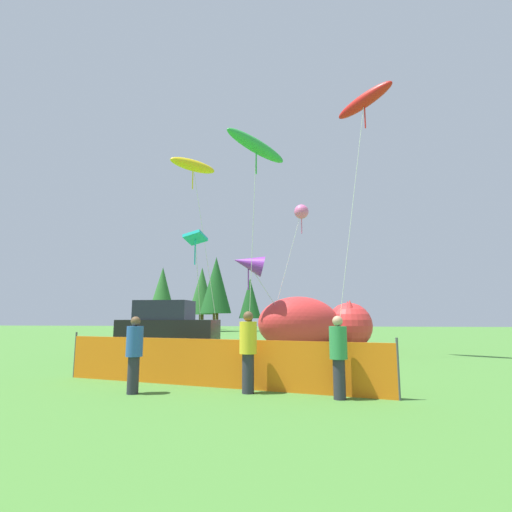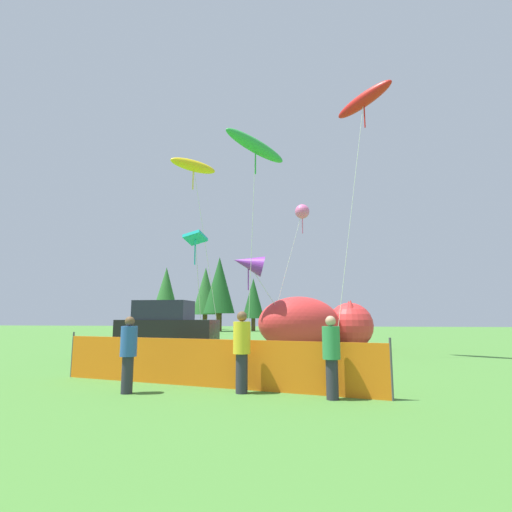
{
  "view_description": "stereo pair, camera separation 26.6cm",
  "coord_description": "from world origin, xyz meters",
  "px_view_note": "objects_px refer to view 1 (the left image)",
  "views": [
    {
      "loc": [
        2.13,
        -13.97,
        1.65
      ],
      "look_at": [
        -0.34,
        5.15,
        4.61
      ],
      "focal_mm": 28.0,
      "sensor_mm": 36.0,
      "label": 1
    },
    {
      "loc": [
        2.39,
        -13.93,
        1.65
      ],
      "look_at": [
        -0.34,
        5.15,
        4.61
      ],
      "focal_mm": 28.0,
      "sensor_mm": 36.0,
      "label": 2
    }
  ],
  "objects_px": {
    "parked_car": "(168,331)",
    "kite_pink_octopus": "(301,212)",
    "inflatable_cat": "(314,325)",
    "spectator_in_black_shirt": "(248,348)",
    "kite_green_fish": "(256,147)",
    "spectator_in_red_shirt": "(134,351)",
    "kite_purple_delta": "(248,263)",
    "folding_chair": "(303,353)",
    "spectator_in_blue_shirt": "(338,353)",
    "kite_yellow_hero": "(193,166)",
    "kite_red_lizard": "(364,102)",
    "kite_teal_diamond": "(195,240)"
  },
  "relations": [
    {
      "from": "folding_chair",
      "to": "inflatable_cat",
      "type": "bearing_deg",
      "value": 168.39
    },
    {
      "from": "parked_car",
      "to": "inflatable_cat",
      "type": "relative_size",
      "value": 0.61
    },
    {
      "from": "folding_chair",
      "to": "kite_pink_octopus",
      "type": "bearing_deg",
      "value": 172.61
    },
    {
      "from": "inflatable_cat",
      "to": "kite_pink_octopus",
      "type": "relative_size",
      "value": 0.78
    },
    {
      "from": "spectator_in_red_shirt",
      "to": "kite_green_fish",
      "type": "height_order",
      "value": "kite_green_fish"
    },
    {
      "from": "parked_car",
      "to": "spectator_in_red_shirt",
      "type": "distance_m",
      "value": 7.29
    },
    {
      "from": "kite_purple_delta",
      "to": "kite_teal_diamond",
      "type": "xyz_separation_m",
      "value": [
        -2.44,
        -0.84,
        1.08
      ]
    },
    {
      "from": "kite_yellow_hero",
      "to": "kite_purple_delta",
      "type": "bearing_deg",
      "value": -10.18
    },
    {
      "from": "parked_car",
      "to": "kite_yellow_hero",
      "type": "xyz_separation_m",
      "value": [
        -0.29,
        3.89,
        8.45
      ]
    },
    {
      "from": "spectator_in_red_shirt",
      "to": "spectator_in_black_shirt",
      "type": "xyz_separation_m",
      "value": [
        2.48,
        0.38,
        0.06
      ]
    },
    {
      "from": "spectator_in_blue_shirt",
      "to": "kite_pink_octopus",
      "type": "relative_size",
      "value": 0.21
    },
    {
      "from": "kite_red_lizard",
      "to": "kite_pink_octopus",
      "type": "xyz_separation_m",
      "value": [
        -2.96,
        5.6,
        -3.52
      ]
    },
    {
      "from": "parked_car",
      "to": "kite_teal_diamond",
      "type": "bearing_deg",
      "value": 83.06
    },
    {
      "from": "kite_yellow_hero",
      "to": "kite_red_lizard",
      "type": "bearing_deg",
      "value": -16.11
    },
    {
      "from": "spectator_in_black_shirt",
      "to": "kite_pink_octopus",
      "type": "xyz_separation_m",
      "value": [
        1.06,
        13.7,
        6.71
      ]
    },
    {
      "from": "kite_teal_diamond",
      "to": "kite_purple_delta",
      "type": "bearing_deg",
      "value": 18.95
    },
    {
      "from": "kite_red_lizard",
      "to": "kite_teal_diamond",
      "type": "relative_size",
      "value": 2.08
    },
    {
      "from": "spectator_in_blue_shirt",
      "to": "kite_pink_octopus",
      "type": "distance_m",
      "value": 15.68
    },
    {
      "from": "parked_car",
      "to": "kite_green_fish",
      "type": "height_order",
      "value": "kite_green_fish"
    },
    {
      "from": "spectator_in_blue_shirt",
      "to": "kite_red_lizard",
      "type": "height_order",
      "value": "kite_red_lizard"
    },
    {
      "from": "kite_yellow_hero",
      "to": "kite_teal_diamond",
      "type": "height_order",
      "value": "kite_yellow_hero"
    },
    {
      "from": "spectator_in_red_shirt",
      "to": "inflatable_cat",
      "type": "bearing_deg",
      "value": 71.45
    },
    {
      "from": "spectator_in_red_shirt",
      "to": "spectator_in_blue_shirt",
      "type": "bearing_deg",
      "value": -0.31
    },
    {
      "from": "spectator_in_red_shirt",
      "to": "spectator_in_black_shirt",
      "type": "relative_size",
      "value": 0.93
    },
    {
      "from": "kite_pink_octopus",
      "to": "folding_chair",
      "type": "bearing_deg",
      "value": -89.46
    },
    {
      "from": "kite_pink_octopus",
      "to": "inflatable_cat",
      "type": "bearing_deg",
      "value": -73.33
    },
    {
      "from": "spectator_in_red_shirt",
      "to": "kite_purple_delta",
      "type": "distance_m",
      "value": 10.98
    },
    {
      "from": "inflatable_cat",
      "to": "kite_green_fish",
      "type": "bearing_deg",
      "value": -149.6
    },
    {
      "from": "spectator_in_black_shirt",
      "to": "kite_purple_delta",
      "type": "bearing_deg",
      "value": 98.46
    },
    {
      "from": "spectator_in_red_shirt",
      "to": "kite_pink_octopus",
      "type": "relative_size",
      "value": 0.2
    },
    {
      "from": "parked_car",
      "to": "kite_pink_octopus",
      "type": "relative_size",
      "value": 0.48
    },
    {
      "from": "spectator_in_blue_shirt",
      "to": "kite_green_fish",
      "type": "bearing_deg",
      "value": 108.69
    },
    {
      "from": "kite_pink_octopus",
      "to": "kite_yellow_hero",
      "type": "bearing_deg",
      "value": -150.93
    },
    {
      "from": "kite_green_fish",
      "to": "kite_purple_delta",
      "type": "distance_m",
      "value": 5.5
    },
    {
      "from": "spectator_in_black_shirt",
      "to": "kite_green_fish",
      "type": "bearing_deg",
      "value": 96.01
    },
    {
      "from": "folding_chair",
      "to": "inflatable_cat",
      "type": "relative_size",
      "value": 0.13
    },
    {
      "from": "inflatable_cat",
      "to": "kite_purple_delta",
      "type": "xyz_separation_m",
      "value": [
        -3.11,
        -1.81,
        3.0
      ]
    },
    {
      "from": "inflatable_cat",
      "to": "spectator_in_black_shirt",
      "type": "height_order",
      "value": "inflatable_cat"
    },
    {
      "from": "kite_green_fish",
      "to": "folding_chair",
      "type": "bearing_deg",
      "value": -58.67
    },
    {
      "from": "spectator_in_red_shirt",
      "to": "kite_green_fish",
      "type": "relative_size",
      "value": 0.17
    },
    {
      "from": "kite_pink_octopus",
      "to": "kite_teal_diamond",
      "type": "bearing_deg",
      "value": -137.91
    },
    {
      "from": "folding_chair",
      "to": "spectator_in_black_shirt",
      "type": "relative_size",
      "value": 0.48
    },
    {
      "from": "spectator_in_red_shirt",
      "to": "parked_car",
      "type": "bearing_deg",
      "value": 104.11
    },
    {
      "from": "spectator_in_black_shirt",
      "to": "kite_red_lizard",
      "type": "distance_m",
      "value": 13.66
    },
    {
      "from": "parked_car",
      "to": "inflatable_cat",
      "type": "bearing_deg",
      "value": 41.79
    },
    {
      "from": "folding_chair",
      "to": "kite_green_fish",
      "type": "distance_m",
      "value": 9.49
    },
    {
      "from": "spectator_in_blue_shirt",
      "to": "kite_yellow_hero",
      "type": "bearing_deg",
      "value": 120.6
    },
    {
      "from": "inflatable_cat",
      "to": "spectator_in_blue_shirt",
      "type": "xyz_separation_m",
      "value": [
        0.33,
        -12.25,
        -0.32
      ]
    },
    {
      "from": "kite_red_lizard",
      "to": "kite_purple_delta",
      "type": "distance_m",
      "value": 9.09
    },
    {
      "from": "kite_green_fish",
      "to": "kite_purple_delta",
      "type": "relative_size",
      "value": 2.02
    }
  ]
}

